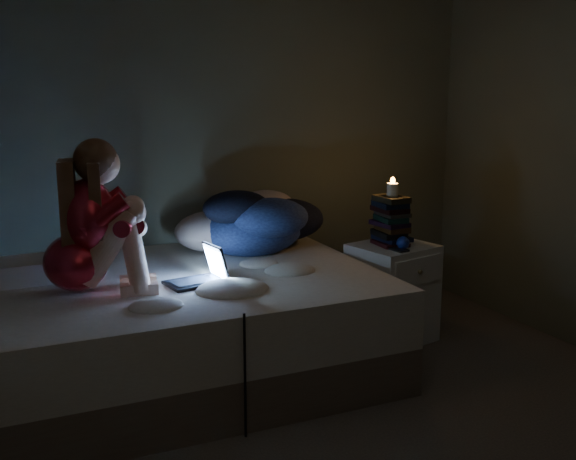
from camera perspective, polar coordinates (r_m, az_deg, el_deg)
floor at (r=3.28m, az=6.71°, el=-17.48°), size 3.60×3.80×0.02m
wall_back at (r=4.61m, az=-5.28°, el=8.20°), size 3.60×0.02×2.60m
bed at (r=3.89m, az=-8.66°, el=-7.86°), size 2.10×1.57×0.58m
pillow at (r=3.91m, az=-20.12°, el=-3.07°), size 0.40×0.28×0.11m
woman at (r=3.49m, az=-17.50°, el=0.97°), size 0.53×0.39×0.78m
laptop at (r=3.60m, az=-7.82°, el=-2.89°), size 0.33×0.26×0.21m
clothes_pile at (r=4.27m, az=-3.14°, el=0.94°), size 0.70×0.56×0.41m
nightstand at (r=4.40m, az=8.67°, el=-5.19°), size 0.55×0.51×0.62m
book_stack at (r=4.30m, az=8.63°, el=0.74°), size 0.19×0.25×0.30m
candle at (r=4.27m, az=8.71°, el=3.22°), size 0.07×0.07×0.08m
phone at (r=4.18m, az=8.69°, el=-1.59°), size 0.08×0.14×0.01m
blue_orb at (r=4.19m, az=9.22°, el=-1.09°), size 0.08×0.08×0.08m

